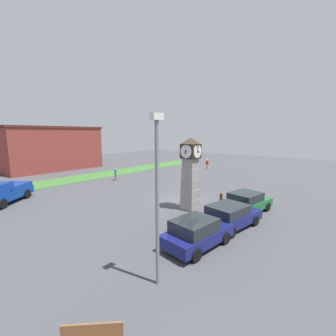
% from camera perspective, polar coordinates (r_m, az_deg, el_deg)
% --- Properties ---
extents(ground_plane, '(86.54, 86.54, 0.00)m').
position_cam_1_polar(ground_plane, '(19.80, 4.14, -8.12)').
color(ground_plane, '#424247').
extents(clock_tower, '(1.50, 1.60, 5.45)m').
position_cam_1_polar(clock_tower, '(16.89, 5.70, -1.15)').
color(clock_tower, gray).
rests_on(clock_tower, ground_plane).
extents(bollard_near_tower, '(0.24, 0.24, 1.09)m').
position_cam_1_polar(bollard_near_tower, '(18.52, 13.31, -7.75)').
color(bollard_near_tower, brown).
rests_on(bollard_near_tower, ground_plane).
extents(bollard_mid_row, '(0.31, 0.31, 1.08)m').
position_cam_1_polar(bollard_mid_row, '(17.09, 13.94, -9.22)').
color(bollard_mid_row, brown).
rests_on(bollard_mid_row, ground_plane).
extents(bollard_far_row, '(0.21, 0.21, 1.00)m').
position_cam_1_polar(bollard_far_row, '(15.79, 15.11, -10.95)').
color(bollard_far_row, maroon).
rests_on(bollard_far_row, ground_plane).
extents(bollard_end_row, '(0.30, 0.30, 0.92)m').
position_cam_1_polar(bollard_end_row, '(14.86, 16.39, -12.45)').
color(bollard_end_row, maroon).
rests_on(bollard_end_row, ground_plane).
extents(car_navy_sedan, '(4.07, 2.31, 1.49)m').
position_cam_1_polar(car_navy_sedan, '(12.02, 7.28, -15.88)').
color(car_navy_sedan, navy).
rests_on(car_navy_sedan, ground_plane).
extents(car_near_tower, '(4.43, 2.63, 1.44)m').
position_cam_1_polar(car_near_tower, '(14.68, 15.37, -11.53)').
color(car_near_tower, navy).
rests_on(car_near_tower, ground_plane).
extents(car_by_building, '(4.17, 2.59, 1.48)m').
position_cam_1_polar(car_by_building, '(17.74, 19.37, -8.09)').
color(car_by_building, '#19602D').
rests_on(car_by_building, ground_plane).
extents(pickup_truck, '(5.06, 4.65, 1.85)m').
position_cam_1_polar(pickup_truck, '(23.13, -36.39, -4.99)').
color(pickup_truck, navy).
rests_on(pickup_truck, ground_plane).
extents(pedestrian_near_bench, '(0.44, 0.46, 1.57)m').
position_cam_1_polar(pedestrian_near_bench, '(28.29, -13.22, -1.31)').
color(pedestrian_near_bench, red).
rests_on(pedestrian_near_bench, ground_plane).
extents(pedestrian_by_cars, '(0.26, 0.41, 1.62)m').
position_cam_1_polar(pedestrian_by_cars, '(36.42, 9.94, 1.08)').
color(pedestrian_by_cars, gold).
rests_on(pedestrian_by_cars, ground_plane).
extents(street_lamp_near_road, '(0.50, 0.24, 6.46)m').
position_cam_1_polar(street_lamp_near_road, '(8.19, -2.79, -5.61)').
color(street_lamp_near_road, slate).
rests_on(street_lamp_near_road, ground_plane).
extents(warehouse_blue_far, '(14.02, 8.22, 6.80)m').
position_cam_1_polar(warehouse_blue_far, '(40.91, -27.63, 4.54)').
color(warehouse_blue_far, maroon).
rests_on(warehouse_blue_far, ground_plane).
extents(grass_verge_far, '(51.92, 4.26, 0.04)m').
position_cam_1_polar(grass_verge_far, '(30.17, -25.03, -2.98)').
color(grass_verge_far, '#386B2D').
rests_on(grass_verge_far, ground_plane).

